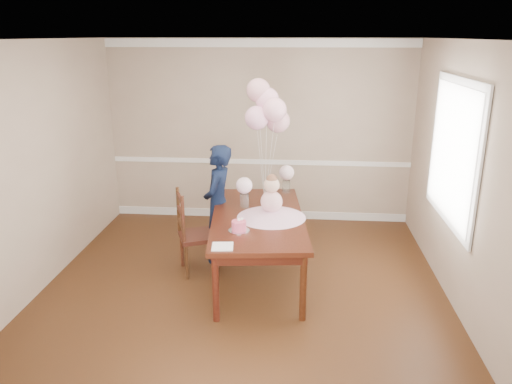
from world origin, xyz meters
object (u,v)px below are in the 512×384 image
(dining_chair_seat, at_px, (199,236))
(birthday_cake, at_px, (239,226))
(dining_table_top, at_px, (258,218))
(woman, at_px, (218,204))

(dining_chair_seat, bearing_deg, birthday_cake, -68.26)
(dining_table_top, bearing_deg, dining_chair_seat, 165.82)
(birthday_cake, xyz_separation_m, dining_chair_seat, (-0.56, 0.59, -0.38))
(birthday_cake, bearing_deg, dining_chair_seat, 133.60)
(birthday_cake, xyz_separation_m, woman, (-0.37, 0.93, -0.09))
(birthday_cake, relative_size, woman, 0.10)
(dining_table_top, relative_size, dining_chair_seat, 4.65)
(dining_table_top, xyz_separation_m, woman, (-0.53, 0.45, -0.00))
(dining_chair_seat, xyz_separation_m, woman, (0.19, 0.34, 0.29))
(dining_table_top, height_order, woman, woman)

